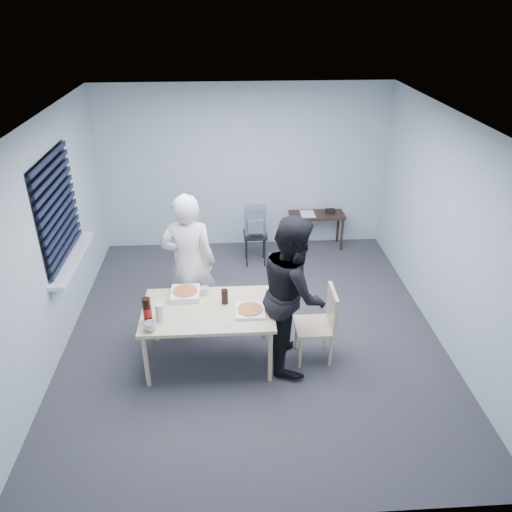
{
  "coord_description": "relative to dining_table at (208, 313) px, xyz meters",
  "views": [
    {
      "loc": [
        -0.27,
        -5.04,
        3.74
      ],
      "look_at": [
        0.04,
        0.1,
        1.01
      ],
      "focal_mm": 35.0,
      "sensor_mm": 36.0,
      "label": 1
    }
  ],
  "objects": [
    {
      "name": "soda_bottle",
      "position": [
        -0.61,
        -0.2,
        0.2
      ],
      "size": [
        0.09,
        0.09,
        0.29
      ],
      "rotation": [
        0.0,
        0.0,
        -0.02
      ],
      "color": "black",
      "rests_on": "dining_table"
    },
    {
      "name": "black_box",
      "position": [
        1.9,
        2.81,
        -0.02
      ],
      "size": [
        0.17,
        0.14,
        0.06
      ],
      "primitive_type": "cube",
      "rotation": [
        0.0,
        0.0,
        -0.27
      ],
      "color": "black",
      "rests_on": "side_table"
    },
    {
      "name": "mug_a",
      "position": [
        -0.57,
        -0.35,
        0.11
      ],
      "size": [
        0.17,
        0.17,
        0.1
      ],
      "primitive_type": "imported",
      "rotation": [
        0.0,
        0.0,
        0.52
      ],
      "color": "white",
      "rests_on": "dining_table"
    },
    {
      "name": "cola_glass",
      "position": [
        0.19,
        0.11,
        0.14
      ],
      "size": [
        0.09,
        0.09,
        0.17
      ],
      "primitive_type": "cylinder",
      "rotation": [
        0.0,
        0.0,
        -0.25
      ],
      "color": "black",
      "rests_on": "dining_table"
    },
    {
      "name": "rubber_band",
      "position": [
        0.21,
        -0.35,
        0.06
      ],
      "size": [
        0.05,
        0.05,
        0.0
      ],
      "primitive_type": "torus",
      "rotation": [
        0.0,
        0.0,
        0.08
      ],
      "color": "red",
      "rests_on": "dining_table"
    },
    {
      "name": "backpack",
      "position": [
        0.66,
        2.28,
        0.07
      ],
      "size": [
        0.31,
        0.23,
        0.44
      ],
      "rotation": [
        0.0,
        0.0,
        0.4
      ],
      "color": "slate",
      "rests_on": "stool"
    },
    {
      "name": "dining_table",
      "position": [
        0.0,
        0.0,
        0.0
      ],
      "size": [
        1.42,
        0.9,
        0.69
      ],
      "color": "#C1B688",
      "rests_on": "ground"
    },
    {
      "name": "plastic_cups",
      "position": [
        -0.49,
        -0.19,
        0.16
      ],
      "size": [
        0.11,
        0.11,
        0.2
      ],
      "primitive_type": "cylinder",
      "rotation": [
        0.0,
        0.0,
        0.43
      ],
      "color": "silver",
      "rests_on": "dining_table"
    },
    {
      "name": "pizza_box_a",
      "position": [
        -0.26,
        0.27,
        0.1
      ],
      "size": [
        0.32,
        0.32,
        0.08
      ],
      "rotation": [
        0.0,
        0.0,
        0.39
      ],
      "color": "white",
      "rests_on": "dining_table"
    },
    {
      "name": "stool",
      "position": [
        0.66,
        2.29,
        -0.25
      ],
      "size": [
        0.36,
        0.36,
        0.49
      ],
      "color": "black",
      "rests_on": "ground"
    },
    {
      "name": "chair_far",
      "position": [
        -0.24,
        1.11,
        -0.12
      ],
      "size": [
        0.42,
        0.42,
        0.89
      ],
      "color": "#C1B688",
      "rests_on": "ground"
    },
    {
      "name": "person_white",
      "position": [
        -0.23,
        0.68,
        0.25
      ],
      "size": [
        0.65,
        0.42,
        1.77
      ],
      "primitive_type": "imported",
      "rotation": [
        0.0,
        0.0,
        3.14
      ],
      "color": "silver",
      "rests_on": "ground"
    },
    {
      "name": "person_black",
      "position": [
        0.92,
        -0.03,
        0.25
      ],
      "size": [
        0.47,
        0.86,
        1.77
      ],
      "primitive_type": "imported",
      "rotation": [
        0.0,
        0.0,
        1.57
      ],
      "color": "black",
      "rests_on": "ground"
    },
    {
      "name": "papers",
      "position": [
        1.53,
        2.78,
        -0.05
      ],
      "size": [
        0.27,
        0.34,
        0.01
      ],
      "primitive_type": "cube",
      "rotation": [
        0.0,
        0.0,
        0.17
      ],
      "color": "white",
      "rests_on": "side_table"
    },
    {
      "name": "chair_right",
      "position": [
        1.26,
        -0.03,
        -0.12
      ],
      "size": [
        0.42,
        0.42,
        0.89
      ],
      "color": "#C1B688",
      "rests_on": "ground"
    },
    {
      "name": "pizza_box_b",
      "position": [
        0.46,
        -0.09,
        0.08
      ],
      "size": [
        0.32,
        0.32,
        0.05
      ],
      "rotation": [
        0.0,
        0.0,
        -0.09
      ],
      "color": "white",
      "rests_on": "dining_table"
    },
    {
      "name": "side_table",
      "position": [
        1.68,
        2.78,
        -0.13
      ],
      "size": [
        0.88,
        0.39,
        0.58
      ],
      "color": "#322017",
      "rests_on": "ground"
    },
    {
      "name": "mug_b",
      "position": [
        -0.04,
        0.3,
        0.11
      ],
      "size": [
        0.1,
        0.1,
        0.09
      ],
      "primitive_type": "imported",
      "color": "white",
      "rests_on": "dining_table"
    },
    {
      "name": "room",
      "position": [
        -1.68,
        0.9,
        0.81
      ],
      "size": [
        5.0,
        5.0,
        5.0
      ],
      "color": "#2D2C31",
      "rests_on": "ground"
    }
  ]
}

